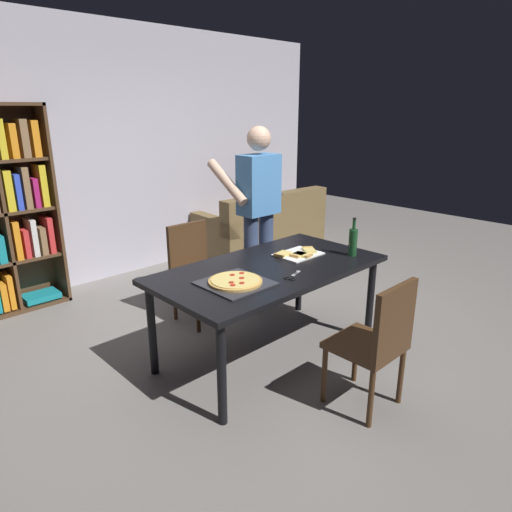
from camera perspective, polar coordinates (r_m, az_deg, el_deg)
name	(u,v)px	position (r m, az deg, el deg)	size (l,w,h in m)	color
ground_plane	(269,354)	(3.79, 1.60, -12.08)	(12.00, 12.00, 0.00)	gray
back_wall	(103,155)	(5.45, -18.52, 11.85)	(6.40, 0.10, 2.80)	#BCB7C6
dining_table	(270,275)	(3.50, 1.70, -2.40)	(1.79, 0.96, 0.75)	black
chair_near_camera	(378,339)	(3.03, 14.94, -9.93)	(0.42, 0.42, 0.90)	#472D19
chair_far_side	(195,266)	(4.25, -7.62, -1.23)	(0.42, 0.42, 0.90)	#472D19
couch	(263,231)	(6.24, 0.91, 3.19)	(1.74, 0.94, 0.85)	brown
person_serving_pizza	(258,208)	(4.32, 0.20, 5.96)	(0.55, 0.54, 1.75)	#38476B
pepperoni_pizza_on_tray	(235,282)	(3.14, -2.60, -3.24)	(0.43, 0.43, 0.04)	#2D2D33
pizza_slices_on_towel	(298,254)	(3.76, 5.29, 0.28)	(0.39, 0.28, 0.03)	white
wine_bottle	(353,242)	(3.79, 12.02, 1.78)	(0.07, 0.07, 0.32)	#194723
kitchen_scissors	(292,277)	(3.27, 4.49, -2.57)	(0.20, 0.11, 0.01)	silver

